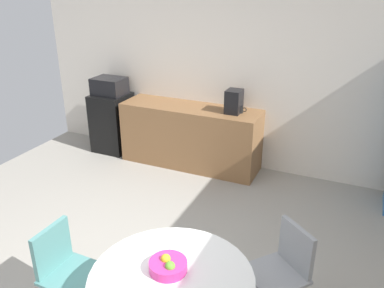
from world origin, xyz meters
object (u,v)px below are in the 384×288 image
(mug_white, at_px, (241,109))
(coffee_maker, at_px, (234,101))
(mini_fridge, at_px, (112,122))
(chair_gray, at_px, (286,262))
(chair_teal, at_px, (63,263))
(microwave, at_px, (109,86))
(fruit_bowl, at_px, (168,266))

(mug_white, bearing_deg, coffee_maker, -157.23)
(mini_fridge, height_order, chair_gray, mini_fridge)
(chair_teal, bearing_deg, mini_fridge, 118.17)
(microwave, height_order, chair_teal, microwave)
(fruit_bowl, height_order, mug_white, mug_white)
(microwave, relative_size, chair_teal, 0.58)
(chair_gray, height_order, chair_teal, same)
(chair_gray, bearing_deg, fruit_bowl, -134.15)
(mini_fridge, height_order, microwave, microwave)
(fruit_bowl, relative_size, coffee_maker, 0.83)
(chair_gray, height_order, fruit_bowl, fruit_bowl)
(mini_fridge, bearing_deg, coffee_maker, 0.00)
(chair_teal, bearing_deg, mug_white, 81.13)
(chair_teal, height_order, mug_white, mug_white)
(mug_white, bearing_deg, microwave, -179.00)
(fruit_bowl, bearing_deg, coffee_maker, 100.30)
(mini_fridge, xyz_separation_m, mug_white, (2.10, 0.04, 0.49))
(microwave, xyz_separation_m, mug_white, (2.10, 0.04, -0.10))
(chair_gray, bearing_deg, chair_teal, -155.66)
(microwave, xyz_separation_m, chair_gray, (3.24, -2.29, -0.53))
(fruit_bowl, relative_size, mug_white, 2.06)
(coffee_maker, bearing_deg, chair_teal, -97.35)
(chair_gray, xyz_separation_m, coffee_maker, (-1.23, 2.29, 0.54))
(mini_fridge, relative_size, fruit_bowl, 3.47)
(mug_white, bearing_deg, chair_gray, -63.92)
(mini_fridge, height_order, mug_white, mug_white)
(chair_teal, bearing_deg, fruit_bowl, 1.72)
(microwave, xyz_separation_m, chair_teal, (1.62, -3.03, -0.53))
(fruit_bowl, bearing_deg, mug_white, 98.57)
(mini_fridge, distance_m, fruit_bowl, 3.95)
(chair_teal, height_order, coffee_maker, coffee_maker)
(chair_teal, bearing_deg, chair_gray, 24.34)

